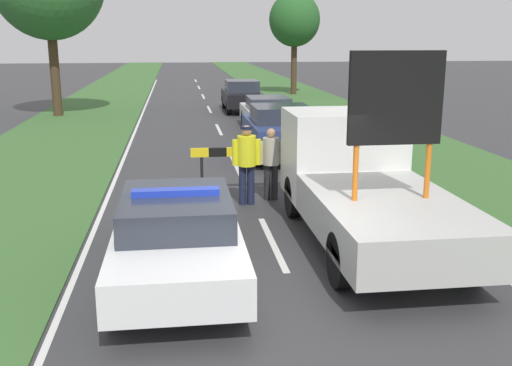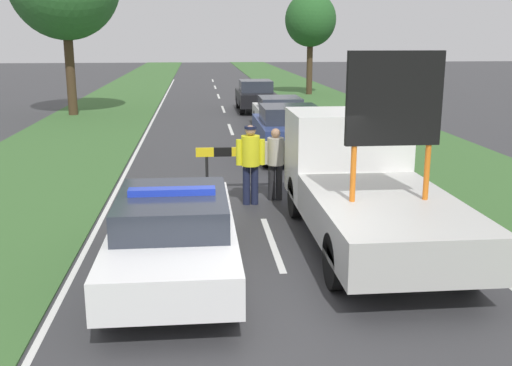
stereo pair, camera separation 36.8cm
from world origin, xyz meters
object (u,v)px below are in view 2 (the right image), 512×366
at_px(roadside_tree_near_left, 311,20).
at_px(queued_car_van_white, 279,113).
at_px(traffic_cone_near_police, 309,181).
at_px(road_barrier, 249,155).
at_px(pedestrian_civilian, 275,158).
at_px(queued_car_hatch_blue, 289,131).
at_px(work_truck, 363,182).
at_px(queued_car_sedan_black, 255,95).
at_px(traffic_cone_centre_front, 353,168).
at_px(police_car, 174,232).
at_px(police_officer, 251,158).

bearing_deg(roadside_tree_near_left, queued_car_van_white, -104.95).
bearing_deg(traffic_cone_near_police, roadside_tree_near_left, 79.52).
xyz_separation_m(road_barrier, pedestrian_civilian, (0.54, -0.68, 0.06)).
bearing_deg(queued_car_hatch_blue, work_truck, 91.85).
xyz_separation_m(road_barrier, roadside_tree_near_left, (5.99, 24.55, 3.74)).
relative_size(queued_car_hatch_blue, queued_car_sedan_black, 0.95).
bearing_deg(road_barrier, traffic_cone_near_police, 8.11).
relative_size(traffic_cone_near_police, roadside_tree_near_left, 0.08).
relative_size(road_barrier, traffic_cone_near_police, 4.93).
distance_m(road_barrier, traffic_cone_near_police, 1.60).
height_order(road_barrier, traffic_cone_centre_front, road_barrier).
bearing_deg(police_car, queued_car_hatch_blue, 67.55).
relative_size(pedestrian_civilian, queued_car_van_white, 0.38).
height_order(work_truck, roadside_tree_near_left, roadside_tree_near_left).
height_order(traffic_cone_centre_front, queued_car_van_white, queued_car_van_white).
relative_size(police_officer, pedestrian_civilian, 1.08).
xyz_separation_m(traffic_cone_centre_front, queued_car_van_white, (-0.73, 8.90, 0.35)).
distance_m(traffic_cone_near_police, queued_car_sedan_black, 16.06).
height_order(police_car, roadside_tree_near_left, roadside_tree_near_left).
bearing_deg(police_car, police_officer, 65.47).
xyz_separation_m(police_car, work_truck, (3.44, 1.53, 0.36)).
relative_size(traffic_cone_near_police, queued_car_sedan_black, 0.12).
xyz_separation_m(police_car, road_barrier, (1.62, 4.97, 0.21)).
relative_size(police_officer, roadside_tree_near_left, 0.28).
relative_size(road_barrier, traffic_cone_centre_front, 3.57).
bearing_deg(police_officer, queued_car_sedan_black, -95.89).
bearing_deg(police_car, queued_car_van_white, 73.00).
relative_size(traffic_cone_near_police, traffic_cone_centre_front, 0.72).
distance_m(police_car, traffic_cone_near_police, 5.91).
height_order(traffic_cone_centre_front, queued_car_sedan_black, queued_car_sedan_black).
relative_size(road_barrier, police_officer, 1.42).
height_order(queued_car_hatch_blue, queued_car_van_white, queued_car_hatch_blue).
height_order(queued_car_sedan_black, roadside_tree_near_left, roadside_tree_near_left).
bearing_deg(traffic_cone_centre_front, work_truck, -102.52).
distance_m(queued_car_van_white, roadside_tree_near_left, 15.74).
relative_size(pedestrian_civilian, queued_car_hatch_blue, 0.42).
bearing_deg(traffic_cone_centre_front, roadside_tree_near_left, 82.29).
relative_size(police_officer, traffic_cone_centre_front, 2.51).
bearing_deg(police_car, work_truck, 20.99).
bearing_deg(traffic_cone_near_police, police_car, -121.48).
xyz_separation_m(police_car, queued_car_van_white, (3.67, 14.79, -0.01)).
bearing_deg(pedestrian_civilian, traffic_cone_near_police, 54.02).
relative_size(police_officer, queued_car_sedan_black, 0.43).
bearing_deg(work_truck, pedestrian_civilian, -68.42).
distance_m(work_truck, road_barrier, 3.89).
height_order(police_officer, traffic_cone_centre_front, police_officer).
xyz_separation_m(traffic_cone_near_police, queued_car_sedan_black, (0.23, 16.05, 0.54)).
bearing_deg(roadside_tree_near_left, traffic_cone_centre_front, -97.71).
distance_m(traffic_cone_centre_front, queued_car_van_white, 8.94).
bearing_deg(traffic_cone_centre_front, queued_car_hatch_blue, 110.85).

